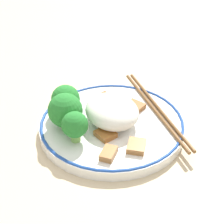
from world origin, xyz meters
name	(u,v)px	position (x,y,z in m)	size (l,w,h in m)	color
ground_plane	(112,130)	(0.00, 0.00, 0.00)	(3.00, 3.00, 0.00)	#C6B28E
plate	(112,125)	(0.00, 0.00, 0.01)	(0.24, 0.24, 0.02)	white
rice_mound	(113,111)	(0.00, 0.00, 0.04)	(0.09, 0.08, 0.04)	white
broccoli_back_left	(66,99)	(0.06, 0.05, 0.04)	(0.05, 0.05, 0.05)	#7FB756
broccoli_back_center	(65,111)	(0.03, 0.07, 0.05)	(0.05, 0.05, 0.06)	#7FB756
broccoli_back_right	(75,125)	(-0.01, 0.07, 0.05)	(0.04, 0.04, 0.05)	#7FB756
meat_near_front	(109,153)	(-0.07, 0.05, 0.02)	(0.03, 0.04, 0.01)	#9E6633
meat_near_left	(135,106)	(0.01, -0.05, 0.02)	(0.04, 0.03, 0.01)	brown
meat_near_right	(105,134)	(-0.02, 0.03, 0.02)	(0.03, 0.03, 0.01)	#995B28
meat_near_back	(104,98)	(0.06, -0.02, 0.02)	(0.03, 0.03, 0.01)	brown
meat_on_rice_edge	(137,146)	(-0.07, 0.01, 0.02)	(0.04, 0.04, 0.01)	#9E6633
chopsticks	(156,109)	(-0.01, -0.08, 0.02)	(0.24, 0.07, 0.01)	brown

